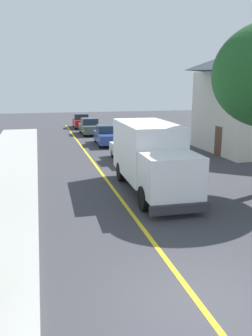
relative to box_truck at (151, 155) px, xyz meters
The scene contains 8 objects.
ground_plane 9.13m from the box_truck, 100.98° to the right, with size 120.00×120.00×0.00m, color #38383D.
centre_line_yellow 2.73m from the box_truck, 144.68° to the left, with size 0.16×56.00×0.01m, color gold.
box_truck is the anchor object (origin of this frame).
parked_car_near 6.77m from the box_truck, 83.90° to the left, with size 1.88×4.43×1.67m.
parked_car_mid 13.60m from the box_truck, 87.73° to the left, with size 1.98×4.47×1.67m.
parked_car_far 20.29m from the box_truck, 89.84° to the left, with size 1.83×4.41×1.67m.
parked_car_furthest 26.24m from the box_truck, 90.20° to the left, with size 1.91×4.44×1.67m.
stop_sign 3.54m from the box_truck, 43.33° to the left, with size 0.80×0.10×2.65m.
Camera 1 is at (-3.39, -6.39, 4.95)m, focal length 36.68 mm.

